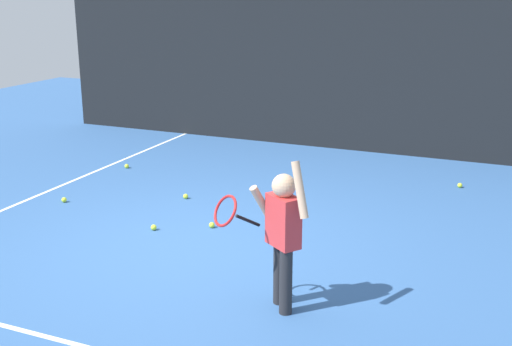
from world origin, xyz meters
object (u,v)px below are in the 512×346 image
Objects in this scene: tennis_ball_3 at (64,200)px; tennis_ball_4 at (212,225)px; tennis_ball_2 at (127,166)px; tennis_player at (281,229)px; tennis_ball_5 at (186,196)px; tennis_ball_6 at (460,185)px; tennis_ball_0 at (154,227)px.

tennis_ball_3 is 1.00× the size of tennis_ball_4.
tennis_player is at bearing -40.55° from tennis_ball_2.
tennis_ball_4 is (-1.40, 1.47, -0.69)m from tennis_player.
tennis_player is at bearing -46.30° from tennis_ball_4.
tennis_ball_5 and tennis_ball_6 have the same top height.
tennis_ball_2 and tennis_ball_3 have the same top height.
tennis_ball_5 is 1.00× the size of tennis_ball_6.
tennis_ball_4 is at bearing 29.59° from tennis_ball_0.
tennis_ball_2 is 1.00× the size of tennis_ball_6.
tennis_ball_0 is 4.29m from tennis_ball_6.
tennis_player is 2.38m from tennis_ball_0.
tennis_ball_3 is at bearing -151.65° from tennis_ball_5.
tennis_ball_6 is (1.06, 4.17, -0.69)m from tennis_player.
tennis_ball_0 is 1.00× the size of tennis_ball_5.
tennis_ball_4 is (2.16, -0.06, 0.00)m from tennis_ball_3.
tennis_ball_2 is 1.00× the size of tennis_ball_5.
tennis_player is at bearing -29.97° from tennis_ball_0.
tennis_ball_2 is (-3.73, 3.19, -0.69)m from tennis_player.
tennis_ball_6 is at bearing 11.54° from tennis_ball_2.
tennis_ball_3 is at bearing 178.40° from tennis_ball_4.
tennis_ball_3 is 1.55m from tennis_ball_5.
tennis_ball_3 is at bearing -168.52° from tennis_player.
tennis_ball_6 is at bearing 47.68° from tennis_ball_4.
tennis_ball_0 is 2.70m from tennis_ball_2.
tennis_ball_2 is 4.88m from tennis_ball_6.
tennis_player is 20.46× the size of tennis_ball_3.
tennis_ball_2 and tennis_ball_6 have the same top height.
tennis_ball_0 is at bearing -150.41° from tennis_ball_4.
tennis_ball_0 is 1.00× the size of tennis_ball_4.
tennis_ball_6 is at bearing 110.47° from tennis_player.
tennis_player is at bearing -23.23° from tennis_ball_3.
tennis_player reaches higher than tennis_ball_4.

